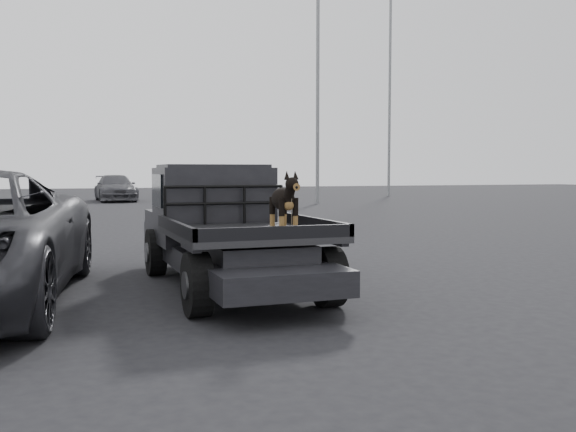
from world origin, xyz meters
name	(u,v)px	position (x,y,z in m)	size (l,w,h in m)	color
ground	(301,314)	(0.00, 0.00, 0.00)	(120.00, 120.00, 0.00)	black
flatbed_ute	(229,256)	(-0.36, 1.99, 0.46)	(2.00, 5.40, 0.92)	black
ute_cab	(213,192)	(-0.36, 2.94, 1.36)	(1.72, 1.30, 0.88)	black
headache_rack	(225,205)	(-0.36, 2.19, 1.20)	(1.80, 0.08, 0.55)	black
dog	(284,204)	(-0.03, 0.53, 1.29)	(0.32, 0.60, 0.74)	black
distant_car_b	(116,188)	(0.61, 30.65, 0.74)	(2.08, 5.11, 1.48)	#45454A
floodlight_mid	(318,49)	(10.12, 23.63, 7.94)	(1.08, 0.28, 14.67)	slate
floodlight_far	(390,66)	(18.88, 31.88, 8.82)	(1.08, 0.28, 16.43)	slate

